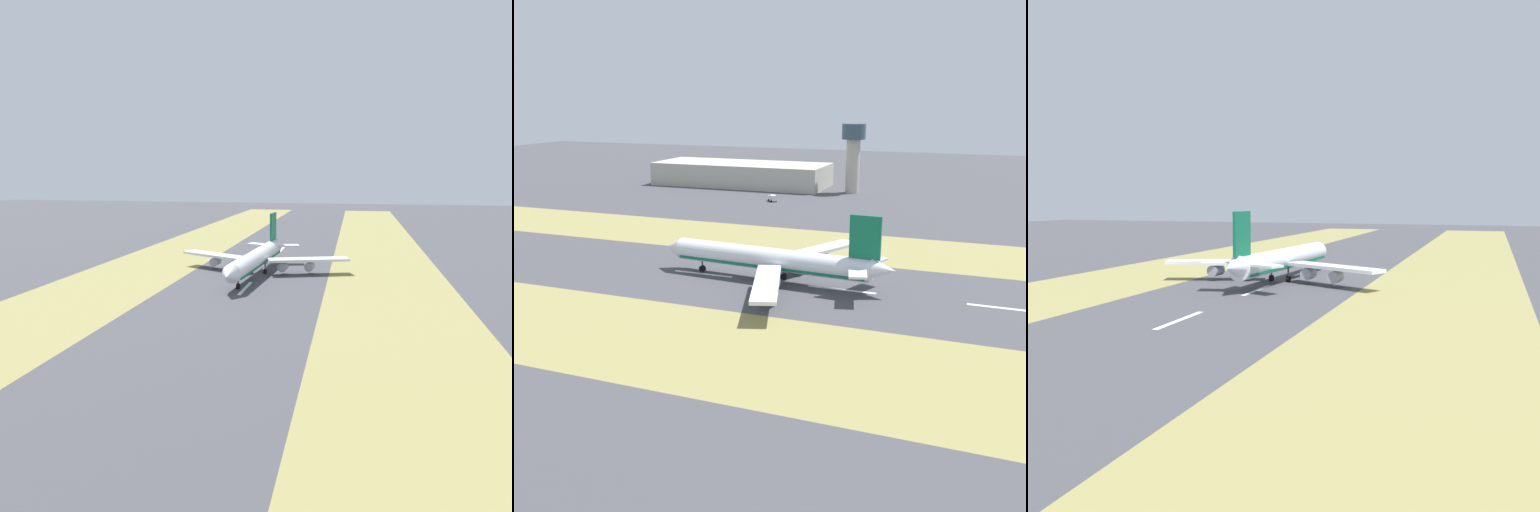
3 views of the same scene
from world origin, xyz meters
TOP-DOWN VIEW (x-y plane):
  - ground_plane at (0.00, 0.00)m, footprint 800.00×800.00m
  - grass_median_west at (-45.00, 0.00)m, footprint 40.00×600.00m
  - grass_median_east at (45.00, 0.00)m, footprint 40.00×600.00m
  - centreline_dash_near at (0.00, -59.16)m, footprint 1.20×18.00m
  - centreline_dash_mid at (0.00, -19.16)m, footprint 1.20×18.00m
  - centreline_dash_far at (0.00, 20.84)m, footprint 1.20×18.00m
  - airplane_main_jet at (0.31, -1.06)m, footprint 63.97×67.22m

SIDE VIEW (x-z plane):
  - ground_plane at x=0.00m, z-range 0.00..0.00m
  - grass_median_west at x=-45.00m, z-range 0.00..0.01m
  - grass_median_east at x=45.00m, z-range 0.00..0.01m
  - centreline_dash_near at x=0.00m, z-range 0.00..0.01m
  - centreline_dash_mid at x=0.00m, z-range 0.00..0.01m
  - centreline_dash_far at x=0.00m, z-range 0.00..0.01m
  - airplane_main_jet at x=0.31m, z-range -4.08..16.12m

